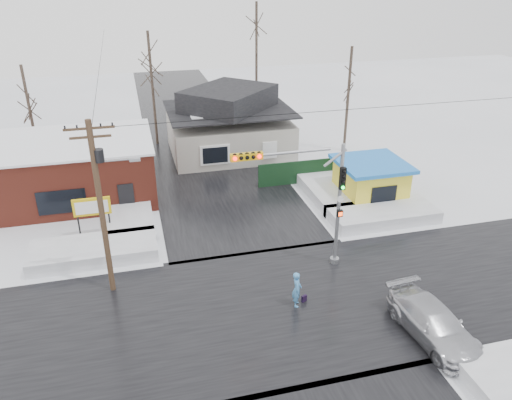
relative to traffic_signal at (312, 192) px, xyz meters
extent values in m
plane|color=white|center=(-2.43, -2.97, -4.54)|extent=(120.00, 120.00, 0.00)
cube|color=black|center=(-2.43, -2.97, -4.53)|extent=(10.00, 120.00, 0.02)
cube|color=black|center=(-2.43, -2.97, -4.53)|extent=(120.00, 10.00, 0.02)
cube|color=white|center=(-11.43, 4.03, -4.14)|extent=(7.00, 3.00, 0.80)
cube|color=white|center=(6.57, 4.03, -4.14)|extent=(7.00, 3.00, 0.80)
cube|color=white|center=(-9.43, 9.03, -4.14)|extent=(3.00, 8.00, 0.80)
cube|color=white|center=(4.57, 9.03, -4.14)|extent=(3.00, 8.00, 0.80)
cylinder|color=gray|center=(1.57, 0.03, -1.04)|extent=(0.20, 0.20, 7.00)
cylinder|color=gray|center=(1.57, 0.03, -4.39)|extent=(0.50, 0.50, 0.30)
cylinder|color=gray|center=(-1.43, 0.03, 2.26)|extent=(4.60, 0.14, 0.14)
cube|color=gold|center=(-3.43, 0.03, 2.26)|extent=(1.60, 0.28, 0.35)
sphere|color=#FF0C0C|center=(-4.03, -0.13, 2.26)|extent=(0.20, 0.20, 0.20)
sphere|color=#FF0C0C|center=(-2.83, -0.13, 2.26)|extent=(0.20, 0.20, 0.20)
cube|color=black|center=(1.57, -0.17, 0.66)|extent=(0.30, 0.22, 1.20)
sphere|color=#0CE533|center=(1.57, -0.31, 0.21)|extent=(0.18, 0.18, 0.18)
cube|color=black|center=(1.57, -0.17, -1.34)|extent=(0.30, 0.20, 0.35)
cylinder|color=#382619|center=(-10.43, 0.53, -0.04)|extent=(0.28, 0.28, 9.00)
cube|color=#382619|center=(-10.43, 0.53, 4.06)|extent=(2.20, 0.10, 0.10)
cube|color=#382619|center=(-10.43, 0.53, 3.66)|extent=(1.80, 0.10, 0.10)
cylinder|color=black|center=(-10.18, 0.53, 2.76)|extent=(0.44, 0.44, 0.60)
cylinder|color=gray|center=(-9.53, 0.53, 2.46)|extent=(1.80, 0.08, 0.08)
cube|color=gray|center=(-8.63, 0.53, 2.41)|extent=(0.50, 0.22, 0.12)
cube|color=maroon|center=(-13.43, 13.03, -2.54)|extent=(12.00, 8.00, 4.00)
cube|color=white|center=(-13.43, 13.03, -0.49)|extent=(12.20, 8.20, 0.15)
cube|color=black|center=(-13.43, 9.01, -3.14)|extent=(3.00, 0.08, 1.60)
cube|color=black|center=(-9.43, 9.01, -3.44)|extent=(1.00, 0.08, 2.20)
cylinder|color=black|center=(-12.33, 6.53, -3.64)|extent=(0.10, 0.10, 1.80)
cylinder|color=black|center=(-10.53, 6.53, -3.64)|extent=(0.10, 0.10, 1.80)
cube|color=gold|center=(-11.43, 6.53, -2.54)|extent=(2.20, 0.18, 1.10)
cube|color=white|center=(-11.43, 6.42, -2.54)|extent=(1.90, 0.02, 0.80)
cube|color=#AEA89D|center=(-0.43, 19.03, -3.04)|extent=(10.00, 8.00, 3.00)
cube|color=black|center=(-0.43, 19.03, -0.64)|extent=(10.40, 8.40, 0.12)
pyramid|color=black|center=(-0.43, 19.03, 0.32)|extent=(9.00, 7.00, 1.80)
cube|color=maroon|center=(2.77, 20.03, 0.36)|extent=(0.70, 0.70, 1.40)
cube|color=white|center=(-2.43, 14.98, -3.14)|extent=(2.40, 0.12, 1.60)
cube|color=yellow|center=(7.07, 7.03, -3.24)|extent=(4.00, 4.00, 2.60)
cube|color=blue|center=(7.07, 7.03, -1.79)|extent=(4.60, 4.60, 0.25)
cube|color=black|center=(7.07, 5.00, -3.24)|extent=(1.80, 0.06, 1.20)
cube|color=black|center=(4.07, 11.03, -3.64)|extent=(8.00, 0.12, 1.80)
cylinder|color=#332821|center=(-6.43, 23.03, 0.46)|extent=(0.24, 0.24, 10.00)
cylinder|color=#332821|center=(3.57, 25.03, 1.46)|extent=(0.24, 0.24, 12.00)
cylinder|color=#332821|center=(9.57, 17.03, -0.04)|extent=(0.24, 0.24, 9.00)
cylinder|color=#332821|center=(-16.43, 21.03, -0.54)|extent=(0.24, 0.24, 8.00)
imported|color=#478BC6|center=(-1.73, -3.07, -3.61)|extent=(0.62, 0.78, 1.86)
imported|color=#B8B9C0|center=(3.40, -6.76, -3.78)|extent=(2.56, 5.36, 1.51)
cube|color=black|center=(-1.27, -2.91, -4.36)|extent=(0.30, 0.22, 0.35)
camera|label=1|loc=(-8.63, -21.78, 10.68)|focal=35.00mm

